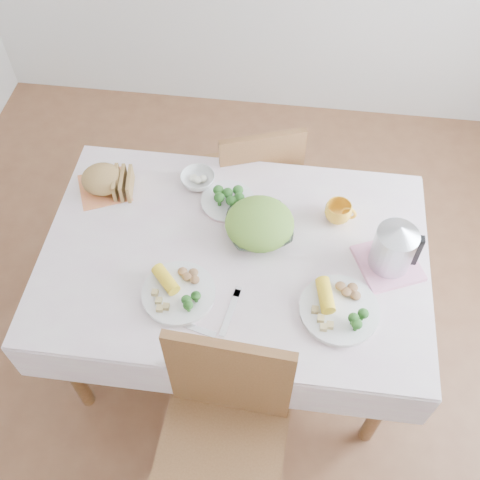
# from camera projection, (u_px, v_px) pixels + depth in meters

# --- Properties ---
(floor) EXTENTS (3.60, 3.60, 0.00)m
(floor) POSITION_uv_depth(u_px,v_px,m) (236.00, 340.00, 2.80)
(floor) COLOR brown
(floor) RESTS_ON ground
(dining_table) EXTENTS (1.40, 0.90, 0.75)m
(dining_table) POSITION_uv_depth(u_px,v_px,m) (235.00, 302.00, 2.50)
(dining_table) COLOR brown
(dining_table) RESTS_ON floor
(tablecloth) EXTENTS (1.50, 1.00, 0.01)m
(tablecloth) POSITION_uv_depth(u_px,v_px,m) (234.00, 253.00, 2.19)
(tablecloth) COLOR silver
(tablecloth) RESTS_ON dining_table
(chair_near) EXTENTS (0.48, 0.48, 1.00)m
(chair_near) POSITION_uv_depth(u_px,v_px,m) (219.00, 462.00, 2.00)
(chair_near) COLOR brown
(chair_near) RESTS_ON floor
(chair_far) EXTENTS (0.52, 0.52, 0.90)m
(chair_far) POSITION_uv_depth(u_px,v_px,m) (252.00, 175.00, 2.83)
(chair_far) COLOR brown
(chair_far) RESTS_ON floor
(salad_bowl) EXTENTS (0.32, 0.32, 0.06)m
(salad_bowl) POSITION_uv_depth(u_px,v_px,m) (259.00, 229.00, 2.21)
(salad_bowl) COLOR white
(salad_bowl) RESTS_ON tablecloth
(dinner_plate_left) EXTENTS (0.36, 0.36, 0.02)m
(dinner_plate_left) POSITION_uv_depth(u_px,v_px,m) (179.00, 293.00, 2.06)
(dinner_plate_left) COLOR white
(dinner_plate_left) RESTS_ON tablecloth
(dinner_plate_right) EXTENTS (0.33, 0.33, 0.02)m
(dinner_plate_right) POSITION_uv_depth(u_px,v_px,m) (339.00, 310.00, 2.02)
(dinner_plate_right) COLOR white
(dinner_plate_right) RESTS_ON tablecloth
(broccoli_plate) EXTENTS (0.27, 0.27, 0.02)m
(broccoli_plate) POSITION_uv_depth(u_px,v_px,m) (228.00, 201.00, 2.32)
(broccoli_plate) COLOR beige
(broccoli_plate) RESTS_ON tablecloth
(napkin) EXTENTS (0.27, 0.27, 0.00)m
(napkin) POSITION_uv_depth(u_px,v_px,m) (105.00, 188.00, 2.38)
(napkin) COLOR #DF7C45
(napkin) RESTS_ON tablecloth
(bread_loaf) EXTENTS (0.22, 0.21, 0.10)m
(bread_loaf) POSITION_uv_depth(u_px,v_px,m) (102.00, 179.00, 2.33)
(bread_loaf) COLOR olive
(bread_loaf) RESTS_ON napkin
(fruit_bowl) EXTENTS (0.16, 0.16, 0.05)m
(fruit_bowl) POSITION_uv_depth(u_px,v_px,m) (198.00, 179.00, 2.38)
(fruit_bowl) COLOR white
(fruit_bowl) RESTS_ON tablecloth
(yellow_mug) EXTENTS (0.13, 0.13, 0.09)m
(yellow_mug) POSITION_uv_depth(u_px,v_px,m) (338.00, 212.00, 2.25)
(yellow_mug) COLOR yellow
(yellow_mug) RESTS_ON tablecloth
(pink_tray) EXTENTS (0.29, 0.29, 0.02)m
(pink_tray) POSITION_uv_depth(u_px,v_px,m) (388.00, 263.00, 2.14)
(pink_tray) COLOR pink
(pink_tray) RESTS_ON tablecloth
(electric_kettle) EXTENTS (0.19, 0.19, 0.22)m
(electric_kettle) POSITION_uv_depth(u_px,v_px,m) (394.00, 246.00, 2.05)
(electric_kettle) COLOR #B2B5BA
(electric_kettle) RESTS_ON pink_tray
(fork_left) EXTENTS (0.08, 0.16, 0.00)m
(fork_left) POSITION_uv_depth(u_px,v_px,m) (182.00, 304.00, 2.04)
(fork_left) COLOR silver
(fork_left) RESTS_ON tablecloth
(fork_right) EXTENTS (0.06, 0.20, 0.00)m
(fork_right) POSITION_uv_depth(u_px,v_px,m) (230.00, 312.00, 2.02)
(fork_right) COLOR silver
(fork_right) RESTS_ON tablecloth
(knife) EXTENTS (0.20, 0.07, 0.00)m
(knife) POSITION_uv_depth(u_px,v_px,m) (190.00, 326.00, 1.99)
(knife) COLOR silver
(knife) RESTS_ON tablecloth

